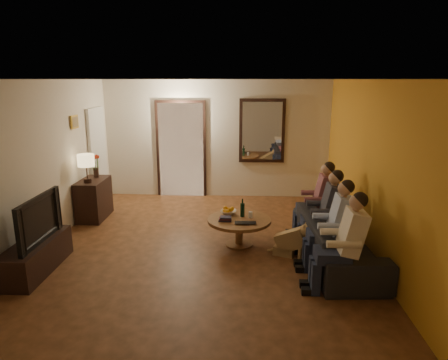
{
  "coord_description": "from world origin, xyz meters",
  "views": [
    {
      "loc": [
        0.61,
        -5.82,
        2.6
      ],
      "look_at": [
        0.3,
        0.3,
        1.05
      ],
      "focal_mm": 32.0,
      "sensor_mm": 36.0,
      "label": 1
    }
  ],
  "objects_px": {
    "tv_stand": "(36,256)",
    "dog": "(291,239)",
    "person_c": "(327,215)",
    "person_a": "(346,247)",
    "laptop": "(245,224)",
    "person_b": "(335,229)",
    "bowl": "(228,212)",
    "tv": "(32,219)",
    "person_d": "(319,203)",
    "wine_bottle": "(242,207)",
    "dresser": "(94,199)",
    "table_lamp": "(87,168)",
    "sofa": "(336,240)",
    "coffee_table": "(239,232)"
  },
  "relations": [
    {
      "from": "tv_stand",
      "to": "dog",
      "type": "bearing_deg",
      "value": 10.37
    },
    {
      "from": "person_c",
      "to": "dog",
      "type": "xyz_separation_m",
      "value": [
        -0.55,
        -0.19,
        -0.32
      ]
    },
    {
      "from": "tv_stand",
      "to": "dog",
      "type": "xyz_separation_m",
      "value": [
        3.58,
        0.66,
        0.06
      ]
    },
    {
      "from": "person_a",
      "to": "laptop",
      "type": "relative_size",
      "value": 3.65
    },
    {
      "from": "person_b",
      "to": "bowl",
      "type": "xyz_separation_m",
      "value": [
        -1.51,
        1.01,
        -0.12
      ]
    },
    {
      "from": "tv",
      "to": "person_d",
      "type": "height_order",
      "value": "person_d"
    },
    {
      "from": "dog",
      "to": "wine_bottle",
      "type": "relative_size",
      "value": 1.81
    },
    {
      "from": "tv",
      "to": "bowl",
      "type": "height_order",
      "value": "tv"
    },
    {
      "from": "dresser",
      "to": "person_b",
      "type": "distance_m",
      "value": 4.57
    },
    {
      "from": "dresser",
      "to": "bowl",
      "type": "distance_m",
      "value": 2.79
    },
    {
      "from": "table_lamp",
      "to": "wine_bottle",
      "type": "height_order",
      "value": "table_lamp"
    },
    {
      "from": "sofa",
      "to": "person_c",
      "type": "xyz_separation_m",
      "value": [
        -0.1,
        0.3,
        0.28
      ]
    },
    {
      "from": "sofa",
      "to": "bowl",
      "type": "bearing_deg",
      "value": 62.77
    },
    {
      "from": "dresser",
      "to": "person_a",
      "type": "height_order",
      "value": "person_a"
    },
    {
      "from": "table_lamp",
      "to": "sofa",
      "type": "bearing_deg",
      "value": -18.81
    },
    {
      "from": "table_lamp",
      "to": "person_d",
      "type": "relative_size",
      "value": 0.45
    },
    {
      "from": "tv_stand",
      "to": "sofa",
      "type": "bearing_deg",
      "value": 7.36
    },
    {
      "from": "person_d",
      "to": "person_a",
      "type": "bearing_deg",
      "value": -90.0
    },
    {
      "from": "person_d",
      "to": "coffee_table",
      "type": "relative_size",
      "value": 1.19
    },
    {
      "from": "table_lamp",
      "to": "dresser",
      "type": "bearing_deg",
      "value": 90.0
    },
    {
      "from": "dresser",
      "to": "dog",
      "type": "height_order",
      "value": "dresser"
    },
    {
      "from": "tv_stand",
      "to": "tv",
      "type": "distance_m",
      "value": 0.54
    },
    {
      "from": "bowl",
      "to": "tv",
      "type": "bearing_deg",
      "value": -154.4
    },
    {
      "from": "person_b",
      "to": "laptop",
      "type": "xyz_separation_m",
      "value": [
        -1.23,
        0.51,
        -0.14
      ]
    },
    {
      "from": "tv_stand",
      "to": "person_b",
      "type": "xyz_separation_m",
      "value": [
        4.13,
        0.25,
        0.38
      ]
    },
    {
      "from": "person_c",
      "to": "laptop",
      "type": "xyz_separation_m",
      "value": [
        -1.23,
        -0.09,
        -0.14
      ]
    },
    {
      "from": "person_c",
      "to": "bowl",
      "type": "bearing_deg",
      "value": 164.87
    },
    {
      "from": "person_a",
      "to": "wine_bottle",
      "type": "bearing_deg",
      "value": 130.67
    },
    {
      "from": "table_lamp",
      "to": "person_b",
      "type": "relative_size",
      "value": 0.45
    },
    {
      "from": "laptop",
      "to": "coffee_table",
      "type": "bearing_deg",
      "value": 108.7
    },
    {
      "from": "sofa",
      "to": "person_c",
      "type": "bearing_deg",
      "value": 14.96
    },
    {
      "from": "person_d",
      "to": "person_c",
      "type": "bearing_deg",
      "value": -90.0
    },
    {
      "from": "table_lamp",
      "to": "person_a",
      "type": "relative_size",
      "value": 0.45
    },
    {
      "from": "coffee_table",
      "to": "bowl",
      "type": "xyz_separation_m",
      "value": [
        -0.18,
        0.22,
        0.26
      ]
    },
    {
      "from": "coffee_table",
      "to": "laptop",
      "type": "relative_size",
      "value": 3.07
    },
    {
      "from": "laptop",
      "to": "person_a",
      "type": "bearing_deg",
      "value": -43.0
    },
    {
      "from": "tv_stand",
      "to": "laptop",
      "type": "bearing_deg",
      "value": 14.59
    },
    {
      "from": "person_a",
      "to": "dog",
      "type": "relative_size",
      "value": 2.14
    },
    {
      "from": "tv",
      "to": "person_c",
      "type": "distance_m",
      "value": 4.22
    },
    {
      "from": "tv_stand",
      "to": "person_d",
      "type": "height_order",
      "value": "person_d"
    },
    {
      "from": "dresser",
      "to": "laptop",
      "type": "bearing_deg",
      "value": -26.61
    },
    {
      "from": "coffee_table",
      "to": "laptop",
      "type": "bearing_deg",
      "value": -70.35
    },
    {
      "from": "dog",
      "to": "sofa",
      "type": "bearing_deg",
      "value": 12.04
    },
    {
      "from": "table_lamp",
      "to": "bowl",
      "type": "distance_m",
      "value": 2.77
    },
    {
      "from": "dresser",
      "to": "person_d",
      "type": "height_order",
      "value": "person_d"
    },
    {
      "from": "person_d",
      "to": "wine_bottle",
      "type": "distance_m",
      "value": 1.32
    },
    {
      "from": "sofa",
      "to": "bowl",
      "type": "relative_size",
      "value": 8.58
    },
    {
      "from": "tv_stand",
      "to": "person_c",
      "type": "xyz_separation_m",
      "value": [
        4.13,
        0.85,
        0.38
      ]
    },
    {
      "from": "sofa",
      "to": "person_d",
      "type": "relative_size",
      "value": 1.85
    },
    {
      "from": "tv_stand",
      "to": "bowl",
      "type": "height_order",
      "value": "bowl"
    }
  ]
}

